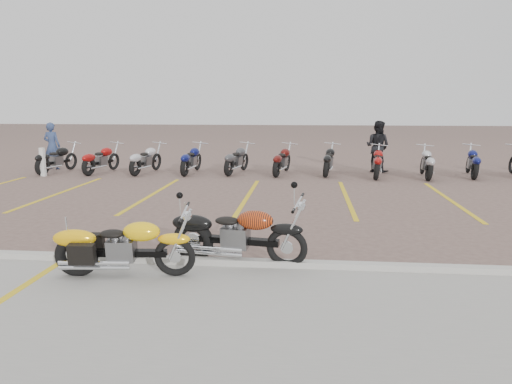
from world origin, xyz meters
TOP-DOWN VIEW (x-y plane):
  - ground at (0.00, 0.00)m, footprint 100.00×100.00m
  - concrete_apron at (0.00, -4.50)m, footprint 60.00×5.00m
  - curb at (0.00, -2.00)m, footprint 60.00×0.18m
  - parking_stripes at (0.00, 4.00)m, footprint 38.00×5.50m
  - yellow_cruiser at (-1.08, -2.63)m, footprint 2.08×0.35m
  - flame_cruiser at (0.50, -1.87)m, footprint 2.20×0.50m
  - person_a at (-8.22, 8.97)m, footprint 0.69×0.48m
  - person_b at (4.21, 9.38)m, footprint 1.17×1.11m
  - bollard at (-7.60, 7.09)m, footprint 0.15×0.15m
  - bg_bike_row at (2.35, 8.24)m, footprint 20.73×2.07m

SIDE VIEW (x-z plane):
  - ground at x=0.00m, z-range 0.00..0.00m
  - parking_stripes at x=0.00m, z-range 0.00..0.01m
  - concrete_apron at x=0.00m, z-range 0.00..0.01m
  - curb at x=0.00m, z-range 0.00..0.12m
  - yellow_cruiser at x=-1.08m, z-range 0.00..0.85m
  - flame_cruiser at x=0.50m, z-range 0.00..0.91m
  - bollard at x=-7.60m, z-range 0.00..1.00m
  - bg_bike_row at x=2.35m, z-range 0.00..1.10m
  - person_a at x=-8.22m, z-range 0.00..1.81m
  - person_b at x=4.21m, z-range 0.00..1.90m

